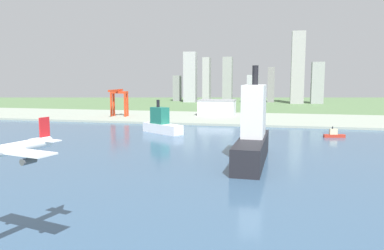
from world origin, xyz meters
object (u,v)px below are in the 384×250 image
at_px(airplane_landing, 5,151).
at_px(ferry_boat, 162,124).
at_px(warehouse_main, 217,107).
at_px(port_crane_red, 119,97).
at_px(cargo_ship, 253,134).
at_px(tugboat_small, 334,134).

xyz_separation_m(airplane_landing, ferry_boat, (-29.11, 252.16, -23.53)).
bearing_deg(airplane_landing, warehouse_main, 89.82).
relative_size(airplane_landing, port_crane_red, 0.89).
xyz_separation_m(cargo_ship, warehouse_main, (-62.73, 266.37, -4.75)).
height_order(airplane_landing, tugboat_small, airplane_landing).
xyz_separation_m(cargo_ship, ferry_boat, (-93.16, 106.61, -8.63)).
distance_m(tugboat_small, port_crane_red, 275.27).
relative_size(airplane_landing, tugboat_small, 1.95).
bearing_deg(ferry_boat, airplane_landing, -83.41).
distance_m(cargo_ship, tugboat_small, 131.86).
bearing_deg(ferry_boat, warehouse_main, 79.21).
height_order(airplane_landing, warehouse_main, airplane_landing).
relative_size(ferry_boat, warehouse_main, 0.93).
bearing_deg(ferry_boat, tugboat_small, 2.30).
bearing_deg(airplane_landing, tugboat_small, 63.25).
height_order(cargo_ship, warehouse_main, cargo_ship).
distance_m(ferry_boat, port_crane_red, 147.79).
height_order(tugboat_small, port_crane_red, port_crane_red).
xyz_separation_m(ferry_boat, tugboat_small, (159.45, 6.41, -6.17)).
bearing_deg(port_crane_red, tugboat_small, -22.95).
xyz_separation_m(cargo_ship, port_crane_red, (-186.12, 219.91, 10.44)).
bearing_deg(tugboat_small, cargo_ship, -120.40).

